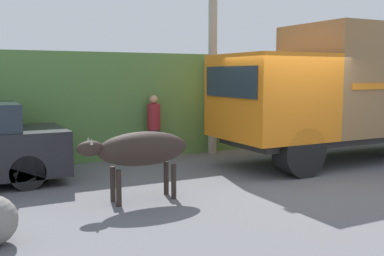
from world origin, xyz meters
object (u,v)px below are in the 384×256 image
(brown_cow, at_px, (141,150))
(utility_pole, at_px, (213,42))
(cargo_truck, at_px, (356,87))
(pedestrian_on_hill, at_px, (154,124))

(brown_cow, relative_size, utility_pole, 0.33)
(cargo_truck, height_order, pedestrian_on_hill, cargo_truck)
(cargo_truck, distance_m, brown_cow, 6.30)
(cargo_truck, height_order, utility_pole, utility_pole)
(pedestrian_on_hill, relative_size, utility_pole, 0.28)
(cargo_truck, relative_size, brown_cow, 3.64)
(brown_cow, height_order, pedestrian_on_hill, pedestrian_on_hill)
(brown_cow, distance_m, pedestrian_on_hill, 3.74)
(cargo_truck, relative_size, pedestrian_on_hill, 4.29)
(utility_pole, bearing_deg, cargo_truck, -40.25)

